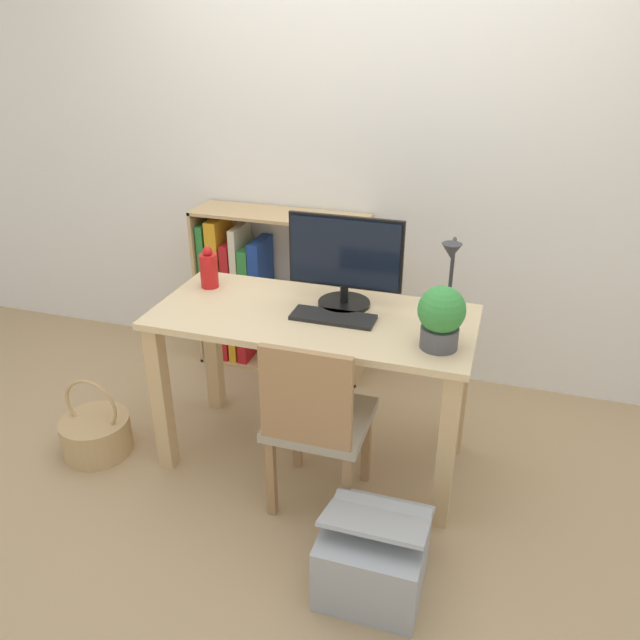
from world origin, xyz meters
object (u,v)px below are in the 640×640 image
object	(u,v)px
desk_lamp	(450,274)
potted_plant	(441,316)
keyboard	(333,317)
bookshelf	(250,290)
vase	(209,269)
basket	(96,433)
storage_box	(373,556)
monitor	(345,259)
chair	(316,419)

from	to	relation	value
desk_lamp	potted_plant	xyz separation A→B (m)	(0.00, -0.22, -0.09)
keyboard	bookshelf	bearing A→B (deg)	132.47
vase	bookshelf	size ratio (longest dim) A/B	0.20
basket	storage_box	bearing A→B (deg)	-14.66
keyboard	basket	world-z (taller)	keyboard
desk_lamp	monitor	bearing A→B (deg)	174.63
monitor	keyboard	xyz separation A→B (m)	(-0.01, -0.15, -0.21)
chair	bookshelf	bearing A→B (deg)	132.93
desk_lamp	storage_box	world-z (taller)	desk_lamp
keyboard	storage_box	size ratio (longest dim) A/B	0.86
potted_plant	keyboard	bearing A→B (deg)	165.99
monitor	bookshelf	world-z (taller)	monitor
bookshelf	basket	world-z (taller)	bookshelf
keyboard	chair	bearing A→B (deg)	-86.83
potted_plant	bookshelf	world-z (taller)	potted_plant
monitor	chair	xyz separation A→B (m)	(0.01, -0.44, -0.53)
chair	storage_box	bearing A→B (deg)	-37.76
chair	bookshelf	xyz separation A→B (m)	(-0.75, 1.10, 0.01)
potted_plant	storage_box	size ratio (longest dim) A/B	0.60
desk_lamp	storage_box	distance (m)	1.12
monitor	keyboard	world-z (taller)	monitor
desk_lamp	chair	size ratio (longest dim) A/B	0.43
vase	bookshelf	xyz separation A→B (m)	(-0.09, 0.65, -0.38)
bookshelf	basket	distance (m)	1.18
potted_plant	basket	distance (m)	1.75
potted_plant	storage_box	world-z (taller)	potted_plant
desk_lamp	storage_box	size ratio (longest dim) A/B	0.87
vase	desk_lamp	xyz separation A→B (m)	(1.10, -0.05, 0.13)
desk_lamp	bookshelf	distance (m)	1.47
monitor	bookshelf	size ratio (longest dim) A/B	0.51
bookshelf	basket	bearing A→B (deg)	-109.09
potted_plant	storage_box	distance (m)	0.91
keyboard	basket	xyz separation A→B (m)	(-1.10, -0.25, -0.66)
chair	vase	bearing A→B (deg)	154.34
desk_lamp	chair	world-z (taller)	desk_lamp
monitor	storage_box	distance (m)	1.19
desk_lamp	basket	xyz separation A→B (m)	(-1.56, -0.36, -0.87)
chair	storage_box	distance (m)	0.56
chair	storage_box	size ratio (longest dim) A/B	2.00
keyboard	basket	distance (m)	1.31
keyboard	storage_box	bearing A→B (deg)	-61.64
desk_lamp	bookshelf	xyz separation A→B (m)	(-1.19, 0.70, -0.51)
potted_plant	chair	world-z (taller)	potted_plant
vase	desk_lamp	distance (m)	1.11
desk_lamp	basket	world-z (taller)	desk_lamp
vase	chair	distance (m)	0.90
keyboard	chair	distance (m)	0.43
vase	potted_plant	size ratio (longest dim) A/B	0.80
monitor	storage_box	size ratio (longest dim) A/B	1.21
vase	storage_box	bearing A→B (deg)	-38.60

